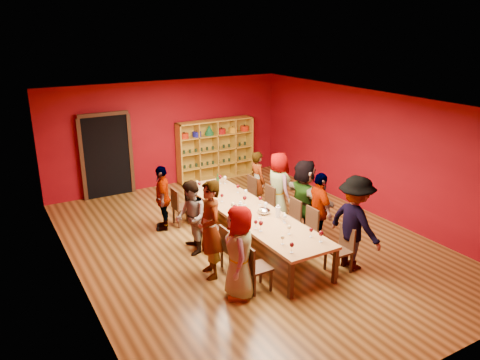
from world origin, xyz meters
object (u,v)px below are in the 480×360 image
object	(u,v)px
chair_person_left_0	(254,265)
person_left_4	(163,198)
chair_person_right_2	(291,217)
chair_person_left_1	(230,246)
person_left_1	(210,230)
wine_bottle	(218,181)
chair_person_left_4	(180,205)
chair_person_right_1	(308,227)
chair_person_left_2	(206,226)
chair_person_right_0	(342,247)
person_left_2	(191,218)
tasting_table	(250,213)
person_left_0	(240,252)
person_right_2	(304,198)
person_right_4	(258,181)
person_right_1	(319,210)
chair_person_right_4	(248,192)
person_right_0	(355,223)
shelving_unit	(215,147)
chair_person_right_3	(266,203)
person_right_3	(278,187)

from	to	relation	value
chair_person_left_0	person_left_4	world-z (taller)	person_left_4
chair_person_right_2	chair_person_left_1	bearing A→B (deg)	-163.17
person_left_1	wine_bottle	distance (m)	2.96
chair_person_left_4	chair_person_right_1	distance (m)	3.05
chair_person_left_2	chair_person_right_0	distance (m)	2.79
chair_person_left_2	person_left_2	distance (m)	0.43
tasting_table	person_left_0	world-z (taller)	person_left_0
chair_person_right_0	person_right_2	size ratio (longest dim) A/B	0.51
chair_person_left_4	person_right_2	size ratio (longest dim) A/B	0.51
chair_person_right_1	chair_person_right_2	bearing A→B (deg)	90.00
person_right_4	chair_person_left_4	bearing A→B (deg)	92.21
chair_person_left_4	person_right_4	size ratio (longest dim) A/B	0.59
person_left_1	person_right_1	size ratio (longest dim) A/B	1.16
chair_person_left_4	chair_person_right_4	world-z (taller)	same
person_right_0	person_right_4	xyz separation A→B (m)	(0.00, 3.45, -0.17)
shelving_unit	person_right_1	distance (m)	5.15
chair_person_right_1	chair_person_right_3	size ratio (longest dim) A/B	1.00
chair_person_left_4	chair_person_right_4	xyz separation A→B (m)	(1.82, -0.06, 0.00)
chair_person_left_2	person_left_2	size ratio (longest dim) A/B	0.58
chair_person_left_0	chair_person_right_2	xyz separation A→B (m)	(1.82, 1.41, 0.00)
chair_person_left_2	person_right_2	xyz separation A→B (m)	(2.15, -0.49, 0.37)
person_right_0	chair_person_right_3	world-z (taller)	person_right_0
wine_bottle	person_right_1	bearing A→B (deg)	-68.28
chair_person_left_4	person_left_4	size ratio (longest dim) A/B	0.59
shelving_unit	chair_person_right_2	size ratio (longest dim) A/B	2.70
shelving_unit	person_right_3	bearing A→B (deg)	-92.43
person_left_4	chair_person_right_4	bearing A→B (deg)	111.48
chair_person_left_2	chair_person_right_0	world-z (taller)	same
person_right_1	person_right_2	world-z (taller)	person_right_2
chair_person_left_0	person_right_3	xyz separation A→B (m)	(2.15, 2.40, 0.33)
person_left_0	person_right_2	size ratio (longest dim) A/B	0.95
chair_person_left_2	person_left_4	world-z (taller)	person_left_4
chair_person_left_1	person_right_1	world-z (taller)	person_right_1
chair_person_right_3	person_right_4	xyz separation A→B (m)	(0.27, 0.82, 0.26)
person_right_0	person_right_2	world-z (taller)	person_right_0
chair_person_left_4	chair_person_right_4	distance (m)	1.82
person_right_1	chair_person_right_3	world-z (taller)	person_right_1
person_left_4	chair_person_right_2	distance (m)	2.91
chair_person_left_4	person_right_2	xyz separation A→B (m)	(2.15, -1.87, 0.37)
person_right_1	person_right_3	xyz separation A→B (m)	(0.05, 1.57, 0.02)
chair_person_left_1	chair_person_right_4	xyz separation A→B (m)	(1.82, 2.36, 0.00)
person_left_1	chair_person_right_0	world-z (taller)	person_left_1
chair_person_right_1	wine_bottle	bearing A→B (deg)	106.15
chair_person_left_4	chair_person_left_0	bearing A→B (deg)	-90.00
chair_person_left_2	chair_person_right_2	distance (m)	1.88
person_right_2	tasting_table	bearing A→B (deg)	82.83
person_left_4	chair_person_right_3	distance (m)	2.40
chair_person_left_1	person_left_2	distance (m)	1.12
person_left_1	chair_person_right_2	size ratio (longest dim) A/B	2.09
chair_person_left_0	chair_person_left_4	bearing A→B (deg)	90.00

